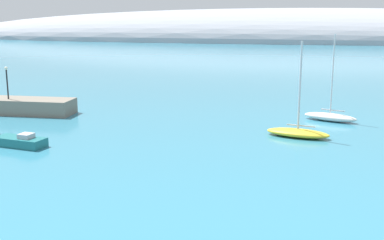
% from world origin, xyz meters
% --- Properties ---
extents(distant_ridge, '(333.03, 65.37, 26.83)m').
position_xyz_m(distant_ridge, '(17.42, 201.74, 0.00)').
color(distant_ridge, '#999EA8').
rests_on(distant_ridge, ground).
extents(sailboat_yellow_near_shore, '(6.15, 3.55, 8.75)m').
position_xyz_m(sailboat_yellow_near_shore, '(10.86, 30.16, 0.48)').
color(sailboat_yellow_near_shore, yellow).
rests_on(sailboat_yellow_near_shore, water).
extents(sailboat_white_end_of_line, '(5.80, 3.66, 9.09)m').
position_xyz_m(sailboat_white_end_of_line, '(14.35, 37.81, 0.50)').
color(sailboat_white_end_of_line, white).
rests_on(sailboat_white_end_of_line, water).
extents(motorboat_teal_alongside_breakwater, '(5.11, 2.58, 1.19)m').
position_xyz_m(motorboat_teal_alongside_breakwater, '(-12.54, 22.36, 0.44)').
color(motorboat_teal_alongside_breakwater, '#1E6B70').
rests_on(motorboat_teal_alongside_breakwater, water).
extents(harbor_lamp_post, '(0.36, 0.36, 3.65)m').
position_xyz_m(harbor_lamp_post, '(-20.93, 34.78, 4.02)').
color(harbor_lamp_post, black).
rests_on(harbor_lamp_post, breakwater_rocks).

